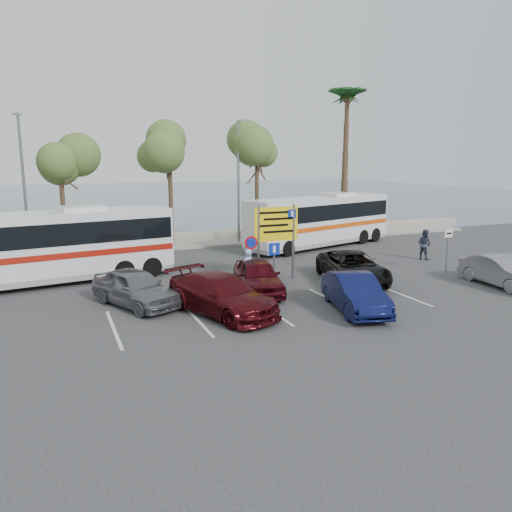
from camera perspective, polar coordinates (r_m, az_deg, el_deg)
name	(u,v)px	position (r m, az deg, el deg)	size (l,w,h in m)	color
ground	(286,300)	(20.63, 3.46, -5.00)	(120.00, 120.00, 0.00)	#2F2F31
kerb_strip	(195,245)	(33.46, -7.04, 1.30)	(44.00, 2.40, 0.15)	gray
seawall	(187,237)	(35.33, -7.91, 2.17)	(48.00, 0.80, 0.60)	gray
sea	(112,197)	(78.51, -16.10, 6.48)	(140.00, 140.00, 0.00)	#425A6A
tree_left	(59,153)	(31.83, -21.57, 10.86)	(3.20, 3.20, 7.20)	#382619
tree_mid	(169,143)	(32.63, -9.92, 12.58)	(3.20, 3.20, 8.00)	#382619
tree_right	(257,152)	(34.45, 0.11, 11.84)	(3.20, 3.20, 7.40)	#382619
palm_tree	(347,99)	(37.91, 10.39, 17.20)	(4.80, 4.80, 11.20)	#382619
street_lamp_left	(23,179)	(31.38, -25.05, 8.03)	(0.45, 1.15, 8.01)	slate
street_lamp_right	(239,176)	(33.46, -1.98, 9.17)	(0.45, 1.15, 8.01)	slate
direction_sign	(276,230)	(23.37, 2.33, 3.01)	(2.20, 0.12, 3.60)	slate
sign_no_stop	(251,253)	(22.15, -0.58, 0.33)	(0.60, 0.08, 2.35)	slate
sign_parking	(274,261)	(20.89, 2.07, -0.63)	(0.50, 0.07, 2.25)	slate
sign_taxi	(448,245)	(27.07, 21.07, 1.23)	(0.50, 0.07, 2.20)	slate
lane_markings	(271,309)	(19.29, 1.69, -6.12)	(12.02, 4.20, 0.01)	silver
coach_bus_left	(47,249)	(24.66, -22.81, 0.72)	(11.62, 4.21, 3.55)	silver
coach_bus_right	(320,222)	(32.87, 7.30, 3.84)	(11.36, 5.63, 3.48)	silver
car_silver_a	(135,288)	(20.15, -13.63, -3.53)	(1.73, 4.30, 1.47)	slate
car_blue	(355,293)	(19.33, 11.25, -4.15)	(1.48, 4.25, 1.40)	#0E1445
car_maroon	(222,294)	(18.64, -3.96, -4.40)	(2.07, 5.09, 1.48)	#480C10
car_red	(258,276)	(21.51, 0.20, -2.30)	(1.72, 4.28, 1.46)	#400911
suv_black	(352,267)	(23.73, 10.97, -1.27)	(2.37, 5.13, 1.43)	black
car_silver_b	(502,271)	(25.16, 26.31, -1.58)	(1.46, 4.20, 1.38)	gray
pedestrian_near	(247,269)	(22.09, -0.99, -1.50)	(0.66, 0.43, 1.80)	#99B5DF
pedestrian_far	(424,244)	(30.20, 18.67, 1.28)	(0.85, 0.66, 1.74)	#313849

